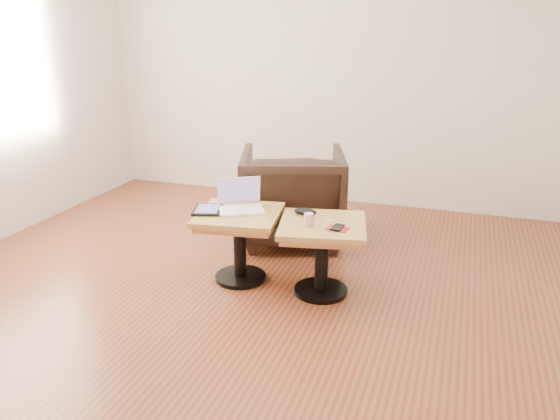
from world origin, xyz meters
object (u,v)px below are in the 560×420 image
(armchair, at_px, (293,195))
(laptop, at_px, (240,204))
(side_table_left, at_px, (239,229))
(striped_cup, at_px, (309,219))
(side_table_right, at_px, (322,241))

(armchair, bearing_deg, laptop, 63.06)
(side_table_left, bearing_deg, laptop, 93.46)
(striped_cup, bearing_deg, armchair, 113.39)
(side_table_right, height_order, laptop, laptop)
(striped_cup, distance_m, armchair, 1.03)
(laptop, height_order, striped_cup, laptop)
(laptop, bearing_deg, striped_cup, -45.05)
(laptop, distance_m, striped_cup, 0.55)
(side_table_right, xyz_separation_m, laptop, (-0.60, 0.07, 0.17))
(side_table_right, xyz_separation_m, striped_cup, (-0.07, -0.07, 0.16))
(side_table_left, distance_m, side_table_right, 0.59)
(side_table_left, xyz_separation_m, striped_cup, (0.52, -0.09, 0.16))
(side_table_left, xyz_separation_m, side_table_right, (0.59, -0.01, 0.00))
(side_table_right, xyz_separation_m, armchair, (-0.48, 0.86, 0.01))
(laptop, relative_size, striped_cup, 4.78)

